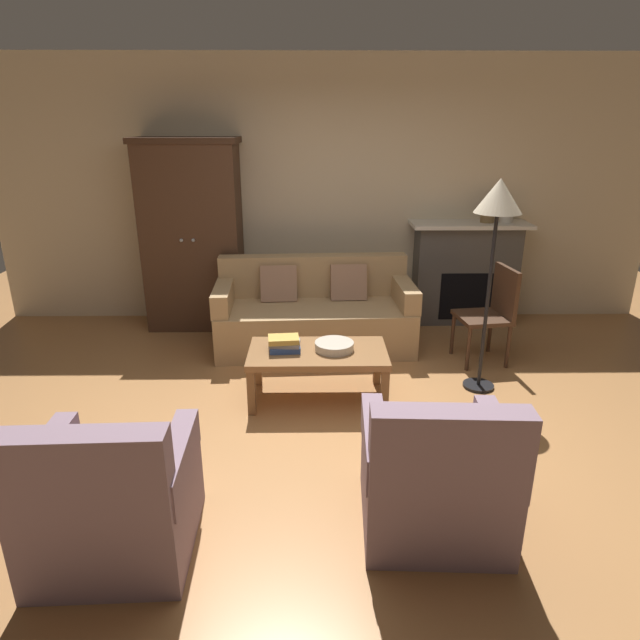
{
  "coord_description": "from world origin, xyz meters",
  "views": [
    {
      "loc": [
        -0.12,
        -3.52,
        2.13
      ],
      "look_at": [
        -0.07,
        0.82,
        0.55
      ],
      "focal_mm": 30.64,
      "sensor_mm": 36.0,
      "label": 1
    }
  ],
  "objects_px": {
    "mantel_vase_bronze": "(488,212)",
    "mantel_vase_cream": "(507,212)",
    "armoire": "(193,236)",
    "armchair_near_right": "(435,479)",
    "book_stack": "(284,344)",
    "fruit_bowl": "(334,346)",
    "floor_lamp": "(498,209)",
    "side_chair_wooden": "(492,309)",
    "armchair_near_left": "(112,503)",
    "couch": "(315,315)",
    "coffee_table": "(318,357)",
    "fireplace": "(465,272)"
  },
  "relations": [
    {
      "from": "fireplace",
      "to": "mantel_vase_cream",
      "type": "bearing_deg",
      "value": -2.7
    },
    {
      "from": "side_chair_wooden",
      "to": "fireplace",
      "type": "bearing_deg",
      "value": 88.31
    },
    {
      "from": "floor_lamp",
      "to": "couch",
      "type": "bearing_deg",
      "value": 145.52
    },
    {
      "from": "fruit_bowl",
      "to": "book_stack",
      "type": "relative_size",
      "value": 1.19
    },
    {
      "from": "mantel_vase_bronze",
      "to": "side_chair_wooden",
      "type": "relative_size",
      "value": 0.24
    },
    {
      "from": "armoire",
      "to": "armchair_near_left",
      "type": "distance_m",
      "value": 3.53
    },
    {
      "from": "coffee_table",
      "to": "armchair_near_left",
      "type": "distance_m",
      "value": 2.0
    },
    {
      "from": "armchair_near_right",
      "to": "fruit_bowl",
      "type": "bearing_deg",
      "value": 107.61
    },
    {
      "from": "couch",
      "to": "armchair_near_left",
      "type": "height_order",
      "value": "armchair_near_left"
    },
    {
      "from": "armchair_near_left",
      "to": "armchair_near_right",
      "type": "bearing_deg",
      "value": 5.89
    },
    {
      "from": "couch",
      "to": "fruit_bowl",
      "type": "bearing_deg",
      "value": -82.17
    },
    {
      "from": "mantel_vase_bronze",
      "to": "armchair_near_left",
      "type": "distance_m",
      "value": 4.63
    },
    {
      "from": "coffee_table",
      "to": "armchair_near_right",
      "type": "distance_m",
      "value": 1.65
    },
    {
      "from": "mantel_vase_bronze",
      "to": "armchair_near_left",
      "type": "height_order",
      "value": "mantel_vase_bronze"
    },
    {
      "from": "coffee_table",
      "to": "floor_lamp",
      "type": "distance_m",
      "value": 1.79
    },
    {
      "from": "coffee_table",
      "to": "mantel_vase_cream",
      "type": "relative_size",
      "value": 4.92
    },
    {
      "from": "fruit_bowl",
      "to": "mantel_vase_cream",
      "type": "xyz_separation_m",
      "value": [
        1.89,
        1.8,
        0.78
      ]
    },
    {
      "from": "mantel_vase_bronze",
      "to": "armchair_near_right",
      "type": "height_order",
      "value": "mantel_vase_bronze"
    },
    {
      "from": "mantel_vase_bronze",
      "to": "mantel_vase_cream",
      "type": "bearing_deg",
      "value": 0.0
    },
    {
      "from": "coffee_table",
      "to": "fruit_bowl",
      "type": "distance_m",
      "value": 0.16
    },
    {
      "from": "armoire",
      "to": "coffee_table",
      "type": "relative_size",
      "value": 1.81
    },
    {
      "from": "coffee_table",
      "to": "side_chair_wooden",
      "type": "height_order",
      "value": "side_chair_wooden"
    },
    {
      "from": "fireplace",
      "to": "couch",
      "type": "height_order",
      "value": "fireplace"
    },
    {
      "from": "coffee_table",
      "to": "mantel_vase_bronze",
      "type": "distance_m",
      "value": 2.71
    },
    {
      "from": "coffee_table",
      "to": "fruit_bowl",
      "type": "xyz_separation_m",
      "value": [
        0.13,
        0.01,
        0.09
      ]
    },
    {
      "from": "armchair_near_left",
      "to": "fruit_bowl",
      "type": "bearing_deg",
      "value": 55.32
    },
    {
      "from": "book_stack",
      "to": "mantel_vase_bronze",
      "type": "xyz_separation_m",
      "value": [
        2.09,
        1.82,
        0.75
      ]
    },
    {
      "from": "couch",
      "to": "fruit_bowl",
      "type": "xyz_separation_m",
      "value": [
        0.15,
        -1.12,
        0.14
      ]
    },
    {
      "from": "fireplace",
      "to": "side_chair_wooden",
      "type": "height_order",
      "value": "fireplace"
    },
    {
      "from": "fruit_bowl",
      "to": "floor_lamp",
      "type": "bearing_deg",
      "value": 7.54
    },
    {
      "from": "armoire",
      "to": "coffee_table",
      "type": "height_order",
      "value": "armoire"
    },
    {
      "from": "fruit_bowl",
      "to": "side_chair_wooden",
      "type": "xyz_separation_m",
      "value": [
        1.48,
        0.73,
        0.06
      ]
    },
    {
      "from": "armoire",
      "to": "armchair_near_right",
      "type": "xyz_separation_m",
      "value": [
        1.93,
        -3.28,
        -0.68
      ]
    },
    {
      "from": "fruit_bowl",
      "to": "armchair_near_right",
      "type": "xyz_separation_m",
      "value": [
        0.49,
        -1.54,
        -0.14
      ]
    },
    {
      "from": "armchair_near_right",
      "to": "couch",
      "type": "bearing_deg",
      "value": 103.59
    },
    {
      "from": "armoire",
      "to": "armchair_near_left",
      "type": "xyz_separation_m",
      "value": [
        0.25,
        -3.46,
        -0.68
      ]
    },
    {
      "from": "side_chair_wooden",
      "to": "fruit_bowl",
      "type": "bearing_deg",
      "value": -153.85
    },
    {
      "from": "couch",
      "to": "armchair_near_left",
      "type": "distance_m",
      "value": 3.02
    },
    {
      "from": "fireplace",
      "to": "couch",
      "type": "bearing_deg",
      "value": -157.29
    },
    {
      "from": "armchair_near_right",
      "to": "floor_lamp",
      "type": "height_order",
      "value": "floor_lamp"
    },
    {
      "from": "armchair_near_right",
      "to": "armchair_near_left",
      "type": "bearing_deg",
      "value": -174.11
    },
    {
      "from": "armoire",
      "to": "mantel_vase_bronze",
      "type": "bearing_deg",
      "value": 1.1
    },
    {
      "from": "armchair_near_left",
      "to": "armchair_near_right",
      "type": "distance_m",
      "value": 1.68
    },
    {
      "from": "mantel_vase_bronze",
      "to": "armchair_near_right",
      "type": "relative_size",
      "value": 0.24
    },
    {
      "from": "mantel_vase_cream",
      "to": "armchair_near_right",
      "type": "height_order",
      "value": "mantel_vase_cream"
    },
    {
      "from": "fireplace",
      "to": "armoire",
      "type": "relative_size",
      "value": 0.63
    },
    {
      "from": "coffee_table",
      "to": "armoire",
      "type": "bearing_deg",
      "value": 126.69
    },
    {
      "from": "armoire",
      "to": "armchair_near_right",
      "type": "height_order",
      "value": "armoire"
    },
    {
      "from": "fruit_bowl",
      "to": "armchair_near_left",
      "type": "bearing_deg",
      "value": -124.68
    },
    {
      "from": "mantel_vase_cream",
      "to": "side_chair_wooden",
      "type": "distance_m",
      "value": 1.36
    }
  ]
}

